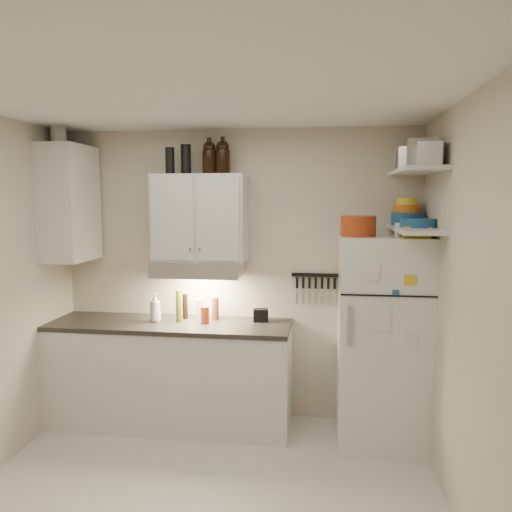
# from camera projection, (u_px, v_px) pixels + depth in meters

# --- Properties ---
(ceiling) EXTENTS (3.20, 3.00, 0.02)m
(ceiling) POSITION_uv_depth(u_px,v_px,m) (192.00, 92.00, 2.89)
(ceiling) COLOR white
(ceiling) RESTS_ON ground
(back_wall) EXTENTS (3.20, 0.02, 2.60)m
(back_wall) POSITION_uv_depth(u_px,v_px,m) (238.00, 275.00, 4.52)
(back_wall) COLOR beige
(back_wall) RESTS_ON ground
(right_wall) EXTENTS (0.02, 3.00, 2.60)m
(right_wall) POSITION_uv_depth(u_px,v_px,m) (472.00, 322.00, 2.82)
(right_wall) COLOR beige
(right_wall) RESTS_ON ground
(base_cabinet) EXTENTS (2.10, 0.60, 0.88)m
(base_cabinet) POSITION_uv_depth(u_px,v_px,m) (171.00, 376.00, 4.39)
(base_cabinet) COLOR silver
(base_cabinet) RESTS_ON floor
(countertop) EXTENTS (2.10, 0.62, 0.04)m
(countertop) POSITION_uv_depth(u_px,v_px,m) (170.00, 325.00, 4.34)
(countertop) COLOR #2C2A26
(countertop) RESTS_ON base_cabinet
(upper_cabinet) EXTENTS (0.80, 0.33, 0.75)m
(upper_cabinet) POSITION_uv_depth(u_px,v_px,m) (200.00, 218.00, 4.33)
(upper_cabinet) COLOR silver
(upper_cabinet) RESTS_ON back_wall
(side_cabinet) EXTENTS (0.33, 0.55, 1.00)m
(side_cabinet) POSITION_uv_depth(u_px,v_px,m) (69.00, 203.00, 4.34)
(side_cabinet) COLOR silver
(side_cabinet) RESTS_ON left_wall
(range_hood) EXTENTS (0.76, 0.46, 0.12)m
(range_hood) POSITION_uv_depth(u_px,v_px,m) (199.00, 268.00, 4.32)
(range_hood) COLOR silver
(range_hood) RESTS_ON back_wall
(fridge) EXTENTS (0.70, 0.68, 1.70)m
(fridge) POSITION_uv_depth(u_px,v_px,m) (382.00, 339.00, 4.06)
(fridge) COLOR white
(fridge) RESTS_ON floor
(shelf_hi) EXTENTS (0.30, 0.95, 0.03)m
(shelf_hi) POSITION_uv_depth(u_px,v_px,m) (416.00, 171.00, 3.75)
(shelf_hi) COLOR silver
(shelf_hi) RESTS_ON right_wall
(shelf_lo) EXTENTS (0.30, 0.95, 0.03)m
(shelf_lo) POSITION_uv_depth(u_px,v_px,m) (414.00, 229.00, 3.80)
(shelf_lo) COLOR silver
(shelf_lo) RESTS_ON right_wall
(knife_strip) EXTENTS (0.42, 0.02, 0.03)m
(knife_strip) POSITION_uv_depth(u_px,v_px,m) (315.00, 275.00, 4.40)
(knife_strip) COLOR black
(knife_strip) RESTS_ON back_wall
(dutch_oven) EXTENTS (0.35, 0.35, 0.16)m
(dutch_oven) POSITION_uv_depth(u_px,v_px,m) (358.00, 226.00, 3.88)
(dutch_oven) COLOR #903110
(dutch_oven) RESTS_ON fridge
(book_stack) EXTENTS (0.22, 0.27, 0.08)m
(book_stack) POSITION_uv_depth(u_px,v_px,m) (416.00, 232.00, 3.80)
(book_stack) COLOR gold
(book_stack) RESTS_ON fridge
(spice_jar) EXTENTS (0.07, 0.07, 0.11)m
(spice_jar) POSITION_uv_depth(u_px,v_px,m) (399.00, 230.00, 3.86)
(spice_jar) COLOR silver
(spice_jar) RESTS_ON fridge
(stock_pot) EXTENTS (0.31, 0.31, 0.18)m
(stock_pot) POSITION_uv_depth(u_px,v_px,m) (408.00, 159.00, 4.00)
(stock_pot) COLOR silver
(stock_pot) RESTS_ON shelf_hi
(tin_a) EXTENTS (0.23, 0.21, 0.21)m
(tin_a) POSITION_uv_depth(u_px,v_px,m) (422.00, 154.00, 3.63)
(tin_a) COLOR #AAAAAD
(tin_a) RESTS_ON shelf_hi
(tin_b) EXTENTS (0.21, 0.21, 0.16)m
(tin_b) POSITION_uv_depth(u_px,v_px,m) (431.00, 154.00, 3.43)
(tin_b) COLOR #AAAAAD
(tin_b) RESTS_ON shelf_hi
(bowl_teal) EXTENTS (0.26, 0.26, 0.10)m
(bowl_teal) POSITION_uv_depth(u_px,v_px,m) (407.00, 219.00, 4.09)
(bowl_teal) COLOR navy
(bowl_teal) RESTS_ON shelf_lo
(bowl_orange) EXTENTS (0.21, 0.21, 0.06)m
(bowl_orange) POSITION_uv_depth(u_px,v_px,m) (407.00, 208.00, 4.10)
(bowl_orange) COLOR orange
(bowl_orange) RESTS_ON bowl_teal
(bowl_yellow) EXTENTS (0.16, 0.16, 0.05)m
(bowl_yellow) POSITION_uv_depth(u_px,v_px,m) (407.00, 201.00, 4.09)
(bowl_yellow) COLOR yellow
(bowl_yellow) RESTS_ON bowl_orange
(plates) EXTENTS (0.28, 0.28, 0.07)m
(plates) POSITION_uv_depth(u_px,v_px,m) (418.00, 223.00, 3.78)
(plates) COLOR navy
(plates) RESTS_ON shelf_lo
(growler_a) EXTENTS (0.16, 0.16, 0.29)m
(growler_a) POSITION_uv_depth(u_px,v_px,m) (209.00, 157.00, 4.30)
(growler_a) COLOR black
(growler_a) RESTS_ON upper_cabinet
(growler_b) EXTENTS (0.14, 0.14, 0.29)m
(growler_b) POSITION_uv_depth(u_px,v_px,m) (223.00, 157.00, 4.28)
(growler_b) COLOR black
(growler_b) RESTS_ON upper_cabinet
(thermos_a) EXTENTS (0.11, 0.11, 0.25)m
(thermos_a) POSITION_uv_depth(u_px,v_px,m) (186.00, 159.00, 4.26)
(thermos_a) COLOR black
(thermos_a) RESTS_ON upper_cabinet
(thermos_b) EXTENTS (0.08, 0.08, 0.22)m
(thermos_b) POSITION_uv_depth(u_px,v_px,m) (170.00, 161.00, 4.24)
(thermos_b) COLOR black
(thermos_b) RESTS_ON upper_cabinet
(side_jar) EXTENTS (0.14, 0.14, 0.18)m
(side_jar) POSITION_uv_depth(u_px,v_px,m) (58.00, 134.00, 4.26)
(side_jar) COLOR silver
(side_jar) RESTS_ON side_cabinet
(soap_bottle) EXTENTS (0.14, 0.14, 0.28)m
(soap_bottle) POSITION_uv_depth(u_px,v_px,m) (155.00, 306.00, 4.35)
(soap_bottle) COLOR silver
(soap_bottle) RESTS_ON countertop
(pepper_mill) EXTENTS (0.08, 0.08, 0.20)m
(pepper_mill) POSITION_uv_depth(u_px,v_px,m) (215.00, 309.00, 4.42)
(pepper_mill) COLOR brown
(pepper_mill) RESTS_ON countertop
(oil_bottle) EXTENTS (0.06, 0.06, 0.28)m
(oil_bottle) POSITION_uv_depth(u_px,v_px,m) (179.00, 306.00, 4.34)
(oil_bottle) COLOR #4C5F17
(oil_bottle) RESTS_ON countertop
(vinegar_bottle) EXTENTS (0.06, 0.06, 0.23)m
(vinegar_bottle) POSITION_uv_depth(u_px,v_px,m) (185.00, 306.00, 4.47)
(vinegar_bottle) COLOR black
(vinegar_bottle) RESTS_ON countertop
(clear_bottle) EXTENTS (0.08, 0.08, 0.19)m
(clear_bottle) POSITION_uv_depth(u_px,v_px,m) (200.00, 310.00, 4.40)
(clear_bottle) COLOR silver
(clear_bottle) RESTS_ON countertop
(red_jar) EXTENTS (0.09, 0.09, 0.15)m
(red_jar) POSITION_uv_depth(u_px,v_px,m) (205.00, 315.00, 4.29)
(red_jar) COLOR #903110
(red_jar) RESTS_ON countertop
(caddy) EXTENTS (0.14, 0.11, 0.11)m
(caddy) POSITION_uv_depth(u_px,v_px,m) (261.00, 315.00, 4.37)
(caddy) COLOR black
(caddy) RESTS_ON countertop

